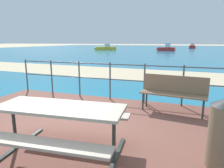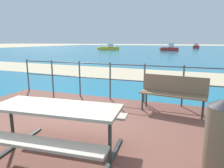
{
  "view_description": "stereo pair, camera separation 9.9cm",
  "coord_description": "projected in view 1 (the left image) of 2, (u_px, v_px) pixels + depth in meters",
  "views": [
    {
      "loc": [
        1.9,
        -2.87,
        1.71
      ],
      "look_at": [
        0.1,
        2.34,
        0.54
      ],
      "focal_mm": 32.32,
      "sensor_mm": 36.0,
      "label": 1
    },
    {
      "loc": [
        1.99,
        -2.84,
        1.71
      ],
      "look_at": [
        0.1,
        2.34,
        0.54
      ],
      "focal_mm": 32.32,
      "sensor_mm": 36.0,
      "label": 2
    }
  ],
  "objects": [
    {
      "name": "ground_plane",
      "position": [
        64.0,
        138.0,
        3.62
      ],
      "size": [
        240.0,
        240.0,
        0.0
      ],
      "primitive_type": "plane",
      "color": "beige"
    },
    {
      "name": "sea_water",
      "position": [
        173.0,
        50.0,
        40.59
      ],
      "size": [
        90.0,
        90.0,
        0.01
      ],
      "primitive_type": "cube",
      "color": "teal",
      "rests_on": "ground"
    },
    {
      "name": "boat_near",
      "position": [
        105.0,
        48.0,
        39.95
      ],
      "size": [
        4.3,
        3.43,
        1.23
      ],
      "rotation": [
        0.0,
        0.0,
        3.73
      ],
      "color": "yellow",
      "rests_on": "sea_water"
    },
    {
      "name": "patio_paving",
      "position": [
        64.0,
        137.0,
        3.61
      ],
      "size": [
        6.4,
        5.2,
        0.06
      ],
      "primitive_type": "cube",
      "color": "brown",
      "rests_on": "ground"
    },
    {
      "name": "beach_strip",
      "position": [
        143.0,
        74.0,
        10.61
      ],
      "size": [
        54.12,
        6.45,
        0.01
      ],
      "primitive_type": "cube",
      "rotation": [
        0.0,
        0.0,
        -0.05
      ],
      "color": "beige",
      "rests_on": "ground"
    },
    {
      "name": "park_bench",
      "position": [
        174.0,
        90.0,
        4.75
      ],
      "size": [
        1.54,
        0.59,
        0.85
      ],
      "rotation": [
        0.0,
        0.0,
        -0.13
      ],
      "color": "#7A6047",
      "rests_on": "patio_paving"
    },
    {
      "name": "boat_mid",
      "position": [
        192.0,
        47.0,
        49.39
      ],
      "size": [
        1.54,
        3.67,
        1.27
      ],
      "rotation": [
        0.0,
        0.0,
        1.54
      ],
      "color": "red",
      "rests_on": "sea_water"
    },
    {
      "name": "railing_fence",
      "position": [
        110.0,
        77.0,
        5.73
      ],
      "size": [
        5.94,
        0.04,
        1.07
      ],
      "color": "#4C5156",
      "rests_on": "patio_paving"
    },
    {
      "name": "picnic_table",
      "position": [
        60.0,
        118.0,
        2.86
      ],
      "size": [
        1.92,
        1.5,
        0.76
      ],
      "rotation": [
        0.0,
        0.0,
        0.09
      ],
      "color": "tan",
      "rests_on": "patio_paving"
    },
    {
      "name": "boat_far",
      "position": [
        166.0,
        48.0,
        36.37
      ],
      "size": [
        3.56,
        1.75,
        1.43
      ],
      "rotation": [
        0.0,
        0.0,
        3.05
      ],
      "color": "red",
      "rests_on": "sea_water"
    }
  ]
}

